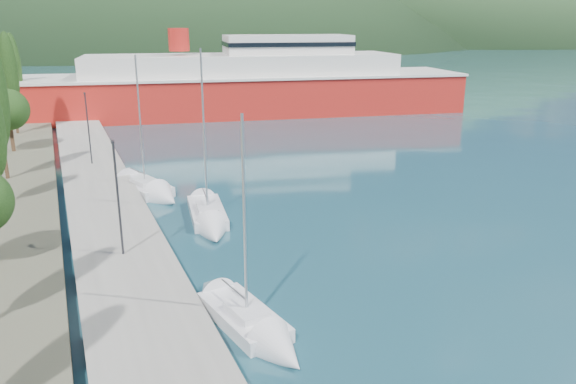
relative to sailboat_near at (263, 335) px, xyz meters
name	(u,v)px	position (x,y,z in m)	size (l,w,h in m)	color
ground	(106,79)	(4.65, 114.43, -0.28)	(1400.00, 1400.00, 0.00)	#1E4A58
quay	(104,203)	(-4.35, 20.43, 0.12)	(5.00, 88.00, 0.80)	gray
lamp_posts	(119,197)	(-4.35, 9.24, 3.81)	(0.15, 44.39, 6.06)	#2D2D33
sailboat_near	(263,335)	(0.00, 0.00, 0.00)	(3.26, 7.25, 10.06)	silver
sailboat_mid	(210,223)	(1.53, 13.79, 0.01)	(3.40, 8.51, 11.91)	silver
sailboat_far	(155,193)	(-0.63, 21.61, 0.04)	(4.68, 8.04, 11.26)	silver
ferry	(245,87)	(18.29, 56.71, 3.47)	(63.41, 23.77, 12.33)	red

